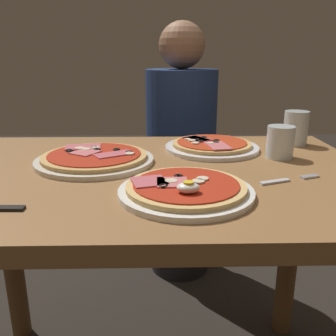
{
  "coord_description": "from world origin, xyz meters",
  "views": [
    {
      "loc": [
        0.03,
        -0.87,
        1.04
      ],
      "look_at": [
        0.05,
        -0.09,
        0.8
      ],
      "focal_mm": 38.97,
      "sensor_mm": 36.0,
      "label": 1
    }
  ],
  "objects_px": {
    "dining_table": "(147,218)",
    "pizza_across_left": "(95,158)",
    "pizza_foreground": "(186,189)",
    "diner_person": "(181,161)",
    "pizza_across_right": "(212,146)",
    "water_glass_near": "(280,144)",
    "water_glass_far": "(295,130)",
    "fork": "(285,180)"
  },
  "relations": [
    {
      "from": "water_glass_far",
      "to": "diner_person",
      "type": "bearing_deg",
      "value": 122.24
    },
    {
      "from": "pizza_foreground",
      "to": "diner_person",
      "type": "relative_size",
      "value": 0.23
    },
    {
      "from": "fork",
      "to": "pizza_across_right",
      "type": "bearing_deg",
      "value": 113.55
    },
    {
      "from": "water_glass_far",
      "to": "fork",
      "type": "xyz_separation_m",
      "value": [
        -0.15,
        -0.35,
        -0.04
      ]
    },
    {
      "from": "pizza_across_right",
      "to": "diner_person",
      "type": "xyz_separation_m",
      "value": [
        -0.06,
        0.58,
        -0.22
      ]
    },
    {
      "from": "water_glass_near",
      "to": "water_glass_far",
      "type": "relative_size",
      "value": 0.83
    },
    {
      "from": "dining_table",
      "to": "pizza_foreground",
      "type": "bearing_deg",
      "value": -64.21
    },
    {
      "from": "dining_table",
      "to": "water_glass_far",
      "type": "xyz_separation_m",
      "value": [
        0.46,
        0.25,
        0.18
      ]
    },
    {
      "from": "pizza_across_left",
      "to": "fork",
      "type": "distance_m",
      "value": 0.48
    },
    {
      "from": "pizza_across_left",
      "to": "diner_person",
      "type": "relative_size",
      "value": 0.26
    },
    {
      "from": "pizza_foreground",
      "to": "fork",
      "type": "xyz_separation_m",
      "value": [
        0.23,
        0.08,
        -0.01
      ]
    },
    {
      "from": "fork",
      "to": "diner_person",
      "type": "distance_m",
      "value": 0.92
    },
    {
      "from": "pizza_across_right",
      "to": "pizza_foreground",
      "type": "bearing_deg",
      "value": -105.67
    },
    {
      "from": "pizza_across_right",
      "to": "water_glass_far",
      "type": "xyz_separation_m",
      "value": [
        0.27,
        0.06,
        0.03
      ]
    },
    {
      "from": "pizza_across_right",
      "to": "diner_person",
      "type": "height_order",
      "value": "diner_person"
    },
    {
      "from": "dining_table",
      "to": "pizza_across_right",
      "type": "distance_m",
      "value": 0.31
    },
    {
      "from": "pizza_across_right",
      "to": "pizza_across_left",
      "type": "bearing_deg",
      "value": -158.24
    },
    {
      "from": "pizza_foreground",
      "to": "pizza_across_right",
      "type": "relative_size",
      "value": 0.99
    },
    {
      "from": "water_glass_near",
      "to": "fork",
      "type": "height_order",
      "value": "water_glass_near"
    },
    {
      "from": "pizza_foreground",
      "to": "diner_person",
      "type": "bearing_deg",
      "value": 87.2
    },
    {
      "from": "pizza_across_left",
      "to": "dining_table",
      "type": "bearing_deg",
      "value": -24.18
    },
    {
      "from": "pizza_foreground",
      "to": "pizza_across_left",
      "type": "xyz_separation_m",
      "value": [
        -0.22,
        0.24,
        -0.0
      ]
    },
    {
      "from": "pizza_foreground",
      "to": "diner_person",
      "type": "distance_m",
      "value": 0.98
    },
    {
      "from": "dining_table",
      "to": "pizza_across_right",
      "type": "height_order",
      "value": "pizza_across_right"
    },
    {
      "from": "water_glass_near",
      "to": "fork",
      "type": "distance_m",
      "value": 0.21
    },
    {
      "from": "pizza_foreground",
      "to": "water_glass_near",
      "type": "bearing_deg",
      "value": 44.73
    },
    {
      "from": "pizza_across_left",
      "to": "diner_person",
      "type": "height_order",
      "value": "diner_person"
    },
    {
      "from": "pizza_foreground",
      "to": "dining_table",
      "type": "bearing_deg",
      "value": 115.79
    },
    {
      "from": "pizza_across_right",
      "to": "water_glass_near",
      "type": "distance_m",
      "value": 0.2
    },
    {
      "from": "pizza_across_right",
      "to": "water_glass_near",
      "type": "xyz_separation_m",
      "value": [
        0.17,
        -0.09,
        0.03
      ]
    },
    {
      "from": "fork",
      "to": "dining_table",
      "type": "bearing_deg",
      "value": 162.75
    },
    {
      "from": "water_glass_near",
      "to": "water_glass_far",
      "type": "height_order",
      "value": "water_glass_far"
    },
    {
      "from": "pizza_foreground",
      "to": "water_glass_far",
      "type": "bearing_deg",
      "value": 48.85
    },
    {
      "from": "pizza_foreground",
      "to": "water_glass_near",
      "type": "distance_m",
      "value": 0.39
    },
    {
      "from": "pizza_across_left",
      "to": "water_glass_far",
      "type": "bearing_deg",
      "value": 17.77
    },
    {
      "from": "dining_table",
      "to": "pizza_foreground",
      "type": "relative_size",
      "value": 4.12
    },
    {
      "from": "pizza_across_left",
      "to": "diner_person",
      "type": "xyz_separation_m",
      "value": [
        0.27,
        0.71,
        -0.22
      ]
    },
    {
      "from": "water_glass_near",
      "to": "diner_person",
      "type": "distance_m",
      "value": 0.76
    },
    {
      "from": "dining_table",
      "to": "pizza_across_right",
      "type": "relative_size",
      "value": 4.08
    },
    {
      "from": "dining_table",
      "to": "fork",
      "type": "xyz_separation_m",
      "value": [
        0.32,
        -0.1,
        0.13
      ]
    },
    {
      "from": "pizza_across_left",
      "to": "water_glass_near",
      "type": "relative_size",
      "value": 3.51
    },
    {
      "from": "dining_table",
      "to": "pizza_across_left",
      "type": "bearing_deg",
      "value": 155.82
    }
  ]
}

